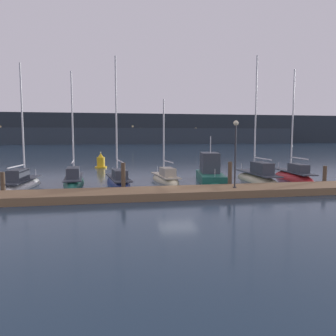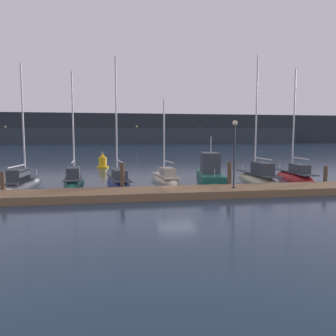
{
  "view_description": "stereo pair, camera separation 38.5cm",
  "coord_description": "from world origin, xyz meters",
  "views": [
    {
      "loc": [
        -4.58,
        -21.27,
        3.75
      ],
      "look_at": [
        0.0,
        3.59,
        1.2
      ],
      "focal_mm": 35.0,
      "sensor_mm": 36.0,
      "label": 1
    },
    {
      "loc": [
        -4.2,
        -21.34,
        3.75
      ],
      "look_at": [
        0.0,
        3.59,
        1.2
      ],
      "focal_mm": 35.0,
      "sensor_mm": 36.0,
      "label": 2
    }
  ],
  "objects": [
    {
      "name": "ground_plane",
      "position": [
        0.0,
        0.0,
        0.0
      ],
      "size": [
        400.0,
        400.0,
        0.0
      ],
      "primitive_type": "plane",
      "color": "#1E3347"
    },
    {
      "name": "dock",
      "position": [
        0.0,
        -1.81,
        0.23
      ],
      "size": [
        28.62,
        2.8,
        0.45
      ],
      "primitive_type": "cube",
      "color": "brown",
      "rests_on": "ground"
    },
    {
      "name": "mooring_pile_0",
      "position": [
        -10.88,
        -0.16,
        0.76
      ],
      "size": [
        0.28,
        0.28,
        1.53
      ],
      "primitive_type": "cylinder",
      "color": "#4C3D2D",
      "rests_on": "ground"
    },
    {
      "name": "mooring_pile_1",
      "position": [
        -3.63,
        -0.16,
        0.99
      ],
      "size": [
        0.28,
        0.28,
        1.98
      ],
      "primitive_type": "cylinder",
      "color": "#4C3D2D",
      "rests_on": "ground"
    },
    {
      "name": "mooring_pile_2",
      "position": [
        3.63,
        -0.16,
        0.97
      ],
      "size": [
        0.28,
        0.28,
        1.93
      ],
      "primitive_type": "cylinder",
      "color": "#4C3D2D",
      "rests_on": "ground"
    },
    {
      "name": "mooring_pile_3",
      "position": [
        10.88,
        -0.16,
        0.76
      ],
      "size": [
        0.28,
        0.28,
        1.53
      ],
      "primitive_type": "cylinder",
      "color": "#4C3D2D",
      "rests_on": "ground"
    },
    {
      "name": "sailboat_berth_1",
      "position": [
        -10.67,
        3.45,
        0.17
      ],
      "size": [
        2.31,
        6.02,
        9.47
      ],
      "color": "white",
      "rests_on": "ground"
    },
    {
      "name": "sailboat_berth_2",
      "position": [
        -7.22,
        4.82,
        0.15
      ],
      "size": [
        1.91,
        6.84,
        9.31
      ],
      "color": "#195647",
      "rests_on": "ground"
    },
    {
      "name": "sailboat_berth_3",
      "position": [
        -3.84,
        3.31,
        0.13
      ],
      "size": [
        2.24,
        6.54,
        10.32
      ],
      "color": "navy",
      "rests_on": "ground"
    },
    {
      "name": "sailboat_berth_4",
      "position": [
        0.03,
        4.89,
        0.11
      ],
      "size": [
        2.12,
        5.76,
        7.29
      ],
      "color": "beige",
      "rests_on": "ground"
    },
    {
      "name": "motorboat_berth_5",
      "position": [
        3.67,
        4.35,
        0.41
      ],
      "size": [
        3.11,
        6.35,
        4.24
      ],
      "color": "#195647",
      "rests_on": "ground"
    },
    {
      "name": "sailboat_berth_6",
      "position": [
        7.34,
        3.3,
        0.21
      ],
      "size": [
        1.68,
        6.99,
        10.71
      ],
      "color": "beige",
      "rests_on": "ground"
    },
    {
      "name": "sailboat_berth_7",
      "position": [
        10.75,
        3.59,
        0.15
      ],
      "size": [
        2.07,
        6.68,
        9.93
      ],
      "color": "red",
      "rests_on": "ground"
    },
    {
      "name": "channel_buoy",
      "position": [
        -5.39,
        16.83,
        0.68
      ],
      "size": [
        1.37,
        1.37,
        1.85
      ],
      "color": "gold",
      "rests_on": "ground"
    },
    {
      "name": "dock_lamppost",
      "position": [
        3.23,
        -2.02,
        3.24
      ],
      "size": [
        0.32,
        0.32,
        4.2
      ],
      "color": "#2D2D33",
      "rests_on": "dock"
    },
    {
      "name": "hillside_backdrop",
      "position": [
        0.79,
        128.32,
        6.03
      ],
      "size": [
        240.0,
        23.0,
        13.08
      ],
      "color": "#232B33",
      "rests_on": "ground"
    }
  ]
}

